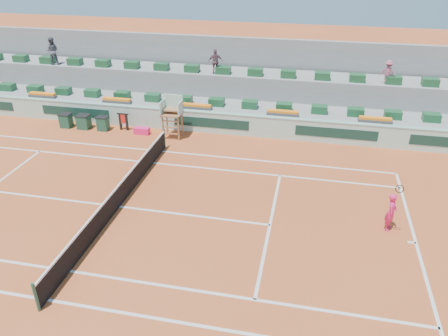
{
  "coord_description": "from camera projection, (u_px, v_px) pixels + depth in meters",
  "views": [
    {
      "loc": [
        7.56,
        -14.27,
        10.18
      ],
      "look_at": [
        4.0,
        2.5,
        1.0
      ],
      "focal_mm": 35.0,
      "sensor_mm": 36.0,
      "label": 1
    }
  ],
  "objects": [
    {
      "name": "spectator_left",
      "position": [
        52.0,
        51.0,
        28.52
      ],
      "size": [
        1.04,
        0.92,
        1.77
      ],
      "primitive_type": "imported",
      "rotation": [
        0.0,
        0.0,
        3.49
      ],
      "color": "#50515E",
      "rests_on": "seating_tier_upper"
    },
    {
      "name": "seat_row_lower",
      "position": [
        184.0,
        99.0,
        26.28
      ],
      "size": [
        32.9,
        0.6,
        0.44
      ],
      "color": "#194D29",
      "rests_on": "seating_tier_lower"
    },
    {
      "name": "ground",
      "position": [
        120.0,
        207.0,
        18.5
      ],
      "size": [
        90.0,
        90.0,
        0.0
      ],
      "primitive_type": "plane",
      "color": "#A84620",
      "rests_on": "ground"
    },
    {
      "name": "spectator_mid",
      "position": [
        215.0,
        62.0,
        26.63
      ],
      "size": [
        0.94,
        0.6,
        1.49
      ],
      "primitive_type": "imported",
      "rotation": [
        0.0,
        0.0,
        3.44
      ],
      "color": "#6A4652",
      "rests_on": "seating_tier_upper"
    },
    {
      "name": "seat_row_upper",
      "position": [
        192.0,
        68.0,
        27.26
      ],
      "size": [
        32.9,
        0.6,
        0.44
      ],
      "color": "#194D29",
      "rests_on": "seating_tier_upper"
    },
    {
      "name": "seating_tier_upper",
      "position": [
        195.0,
        89.0,
        28.49
      ],
      "size": [
        36.0,
        2.4,
        2.6
      ],
      "primitive_type": "cube",
      "color": "gray",
      "rests_on": "ground"
    },
    {
      "name": "drink_cooler_a",
      "position": [
        103.0,
        123.0,
        25.57
      ],
      "size": [
        0.64,
        0.56,
        0.84
      ],
      "color": "#164431",
      "rests_on": "ground"
    },
    {
      "name": "flower_planters",
      "position": [
        156.0,
        104.0,
        25.91
      ],
      "size": [
        26.8,
        0.36,
        0.28
      ],
      "color": "#494949",
      "rests_on": "seating_tier_lower"
    },
    {
      "name": "towel_rack",
      "position": [
        123.0,
        120.0,
        25.51
      ],
      "size": [
        0.69,
        0.11,
        1.03
      ],
      "color": "black",
      "rests_on": "ground"
    },
    {
      "name": "umpire_chair",
      "position": [
        172.0,
        111.0,
        24.24
      ],
      "size": [
        1.1,
        0.9,
        2.4
      ],
      "color": "#905A36",
      "rests_on": "ground"
    },
    {
      "name": "tennis_player",
      "position": [
        391.0,
        212.0,
        16.74
      ],
      "size": [
        0.51,
        0.89,
        2.28
      ],
      "color": "#F8206D",
      "rests_on": "ground"
    },
    {
      "name": "tennis_net",
      "position": [
        118.0,
        196.0,
        18.25
      ],
      "size": [
        0.1,
        11.97,
        1.1
      ],
      "color": "black",
      "rests_on": "ground"
    },
    {
      "name": "seating_tier_lower",
      "position": [
        189.0,
        107.0,
        27.45
      ],
      "size": [
        36.0,
        4.0,
        1.2
      ],
      "primitive_type": "cube",
      "color": "gray",
      "rests_on": "ground"
    },
    {
      "name": "court_lines",
      "position": [
        120.0,
        207.0,
        18.5
      ],
      "size": [
        23.89,
        11.09,
        0.01
      ],
      "color": "silver",
      "rests_on": "ground"
    },
    {
      "name": "spectator_right",
      "position": [
        388.0,
        72.0,
        24.9
      ],
      "size": [
        0.96,
        0.69,
        1.34
      ],
      "primitive_type": "imported",
      "rotation": [
        0.0,
        0.0,
        2.9
      ],
      "color": "#9E4F62",
      "rests_on": "seating_tier_upper"
    },
    {
      "name": "drink_cooler_b",
      "position": [
        84.0,
        122.0,
        25.81
      ],
      "size": [
        0.74,
        0.64,
        0.84
      ],
      "color": "#164431",
      "rests_on": "ground"
    },
    {
      "name": "stadium_back_wall",
      "position": [
        201.0,
        69.0,
        29.45
      ],
      "size": [
        36.0,
        0.4,
        4.4
      ],
      "primitive_type": "cube",
      "color": "gray",
      "rests_on": "ground"
    },
    {
      "name": "advertising_hoarding",
      "position": [
        179.0,
        120.0,
        25.53
      ],
      "size": [
        36.0,
        0.34,
        1.26
      ],
      "color": "#A7D2C1",
      "rests_on": "ground"
    },
    {
      "name": "player_bag",
      "position": [
        142.0,
        131.0,
        25.18
      ],
      "size": [
        0.89,
        0.39,
        0.39
      ],
      "primitive_type": "cube",
      "color": "#F8206D",
      "rests_on": "ground"
    },
    {
      "name": "drink_cooler_c",
      "position": [
        66.0,
        120.0,
        25.98
      ],
      "size": [
        0.67,
        0.58,
        0.84
      ],
      "color": "#164431",
      "rests_on": "ground"
    }
  ]
}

